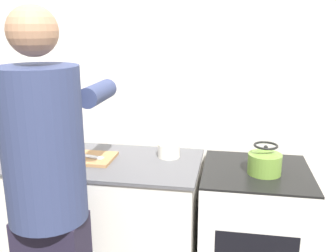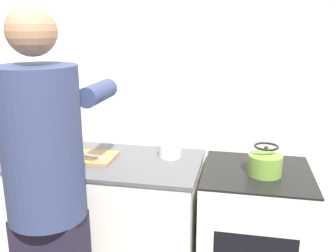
# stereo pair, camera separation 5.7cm
# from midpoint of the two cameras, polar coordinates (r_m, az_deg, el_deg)

# --- Properties ---
(wall_back) EXTENTS (8.00, 0.05, 2.60)m
(wall_back) POSITION_cam_midpoint_polar(r_m,az_deg,el_deg) (2.50, -8.25, 5.62)
(wall_back) COLOR silver
(wall_back) RESTS_ON ground_plane
(counter) EXTENTS (1.78, 0.59, 0.94)m
(counter) POSITION_cam_midpoint_polar(r_m,az_deg,el_deg) (2.57, -16.92, -14.37)
(counter) COLOR silver
(counter) RESTS_ON ground_plane
(oven) EXTENTS (0.59, 0.58, 0.93)m
(oven) POSITION_cam_midpoint_polar(r_m,az_deg,el_deg) (2.34, 11.94, -17.21)
(oven) COLOR silver
(oven) RESTS_ON ground_plane
(person) EXTENTS (0.40, 0.64, 1.79)m
(person) POSITION_cam_midpoint_polar(r_m,az_deg,el_deg) (1.84, -18.59, -9.37)
(person) COLOR #221D30
(person) RESTS_ON ground_plane
(cutting_board) EXTENTS (0.37, 0.24, 0.02)m
(cutting_board) POSITION_cam_midpoint_polar(r_m,az_deg,el_deg) (2.29, -13.52, -4.72)
(cutting_board) COLOR #A87A4C
(cutting_board) RESTS_ON counter
(knife) EXTENTS (0.24, 0.08, 0.01)m
(knife) POSITION_cam_midpoint_polar(r_m,az_deg,el_deg) (2.29, -13.27, -4.42)
(knife) COLOR silver
(knife) RESTS_ON cutting_board
(kettle) EXTENTS (0.18, 0.18, 0.16)m
(kettle) POSITION_cam_midpoint_polar(r_m,az_deg,el_deg) (2.07, 13.77, -5.26)
(kettle) COLOR olive
(kettle) RESTS_ON oven
(bowl_prep) EXTENTS (0.13, 0.13, 0.08)m
(bowl_prep) POSITION_cam_midpoint_polar(r_m,az_deg,el_deg) (2.26, -0.60, -3.71)
(bowl_prep) COLOR silver
(bowl_prep) RESTS_ON counter
(canister_jar) EXTENTS (0.14, 0.14, 0.14)m
(canister_jar) POSITION_cam_midpoint_polar(r_m,az_deg,el_deg) (2.68, -23.43, -1.25)
(canister_jar) COLOR #756047
(canister_jar) RESTS_ON counter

